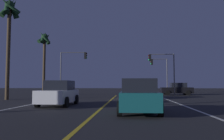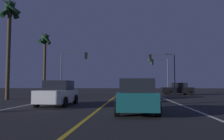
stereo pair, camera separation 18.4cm
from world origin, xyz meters
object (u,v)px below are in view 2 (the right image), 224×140
Objects in this scene: traffic_light_near_right at (162,64)px; palm_tree_left_far at (45,44)px; car_crossing_side at (177,89)px; car_oncoming at (58,93)px; traffic_light_near_left at (73,63)px; palm_tree_left_mid at (10,17)px; car_ahead_far at (135,91)px; traffic_light_far_right at (160,68)px; car_lead_same_lane at (137,96)px.

palm_tree_left_far is at bearing 2.21° from traffic_light_near_right.
car_crossing_side is 20.46m from car_oncoming.
traffic_light_near_left is 0.68× the size of palm_tree_left_far.
car_crossing_side is 0.76× the size of traffic_light_near_right.
car_crossing_side and car_oncoming have the same top height.
palm_tree_left_far is at bearing 6.14° from car_crossing_side.
car_oncoming is 11.32m from palm_tree_left_mid.
car_ahead_far is 15.30m from palm_tree_left_far.
traffic_light_near_right is at bearing 2.21° from palm_tree_left_far.
traffic_light_near_right is at bearing 31.99° from palm_tree_left_mid.
car_oncoming is 0.76× the size of traffic_light_near_right.
traffic_light_far_right is 17.89m from palm_tree_left_far.
traffic_light_near_left is 1.07× the size of traffic_light_far_right.
traffic_light_near_left is (-14.48, -1.36, 3.63)m from car_crossing_side.
traffic_light_far_right is at bearing -10.21° from car_lead_same_lane.
car_lead_same_lane is at bearing 78.14° from traffic_light_near_right.
car_ahead_far is 1.00× the size of car_oncoming.
traffic_light_near_right is at bearing -11.86° from car_lead_same_lane.
palm_tree_left_far is (-0.08, 9.40, -0.95)m from palm_tree_left_mid.
car_lead_same_lane is at bearing 79.79° from traffic_light_far_right.
car_ahead_far is 14.42m from palm_tree_left_mid.
car_crossing_side is at bearing -148.88° from traffic_light_near_right.
car_oncoming is 0.42× the size of palm_tree_left_mid.
car_oncoming is (-5.23, 3.69, 0.00)m from car_lead_same_lane.
car_ahead_far is at bearing 54.80° from car_crossing_side.
car_crossing_side is at bearing 145.73° from car_oncoming.
palm_tree_left_mid reaches higher than traffic_light_near_right.
palm_tree_left_far is (-16.55, -6.12, 2.94)m from traffic_light_far_right.
traffic_light_near_right is 0.94× the size of traffic_light_near_left.
car_lead_same_lane is 21.53m from car_crossing_side.
palm_tree_left_mid is (-6.78, 5.53, 7.19)m from car_oncoming.
traffic_light_near_right is at bearing 85.64° from traffic_light_far_right.
palm_tree_left_mid is at bearing 31.99° from traffic_light_near_right.
palm_tree_left_mid reaches higher than traffic_light_near_left.
traffic_light_far_right reaches higher than car_oncoming.
car_ahead_far is at bearing -41.05° from traffic_light_near_left.
traffic_light_near_left reaches higher than traffic_light_near_right.
palm_tree_left_mid is (-12.01, 9.22, 7.19)m from car_lead_same_lane.
palm_tree_left_far reaches higher than car_ahead_far.
car_crossing_side is 0.42× the size of palm_tree_left_mid.
palm_tree_left_mid is at bearing -110.87° from traffic_light_near_left.
palm_tree_left_mid reaches higher than car_lead_same_lane.
car_crossing_side is 22.72m from palm_tree_left_mid.
car_oncoming is (-5.42, -8.26, 0.00)m from car_ahead_far.
palm_tree_left_mid reaches higher than palm_tree_left_far.
car_lead_same_lane is 19.95m from traffic_light_near_right.
car_lead_same_lane is at bearing 54.80° from car_oncoming.
traffic_light_far_right is at bearing 155.28° from car_oncoming.
car_crossing_side is 0.72× the size of traffic_light_near_left.
traffic_light_near_left is at bearing -0.00° from traffic_light_near_right.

